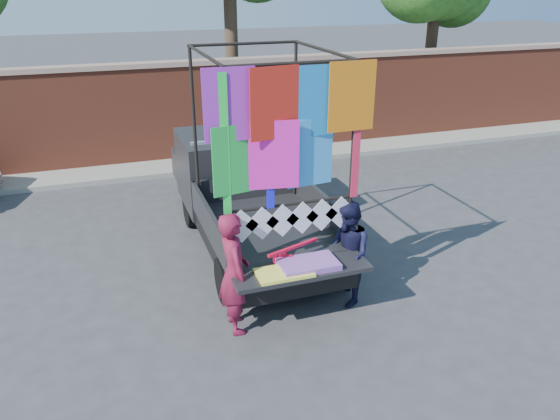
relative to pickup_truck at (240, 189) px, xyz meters
name	(u,v)px	position (x,y,z in m)	size (l,w,h in m)	color
ground	(302,280)	(0.46, -2.09, -0.91)	(90.00, 90.00, 0.00)	#38383A
brick_wall	(208,109)	(0.46, 4.91, 0.42)	(30.00, 0.45, 2.61)	brown
curb	(216,162)	(0.46, 4.21, -0.85)	(30.00, 1.20, 0.12)	gray
pickup_truck	(240,189)	(0.00, 0.00, 0.00)	(2.29, 5.74, 3.61)	black
woman	(234,273)	(-0.89, -2.98, -0.03)	(0.64, 0.42, 1.76)	maroon
man	(347,254)	(0.85, -2.86, -0.10)	(0.79, 0.61, 1.62)	#141534
streamer_bundle	(287,260)	(-0.11, -2.93, 0.01)	(0.84, 0.33, 0.60)	red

